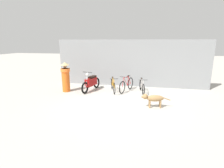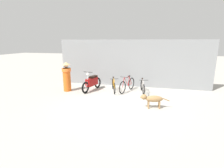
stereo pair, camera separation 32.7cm
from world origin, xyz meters
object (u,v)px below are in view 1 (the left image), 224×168
(bicycle_1, at_px, (127,85))
(person_in_robes, at_px, (66,77))
(bicycle_0, at_px, (113,86))
(motorcycle, at_px, (91,83))
(bicycle_2, at_px, (142,87))
(stray_dog, at_px, (153,98))

(bicycle_1, relative_size, person_in_robes, 1.03)
(bicycle_0, height_order, motorcycle, motorcycle)
(bicycle_0, xyz_separation_m, bicycle_2, (1.61, 0.12, -0.01))
(bicycle_0, height_order, stray_dog, bicycle_0)
(stray_dog, bearing_deg, person_in_robes, -28.76)
(motorcycle, height_order, stray_dog, motorcycle)
(stray_dog, xyz_separation_m, person_in_robes, (-4.77, 1.57, 0.44))
(bicycle_2, relative_size, motorcycle, 0.87)
(stray_dog, bearing_deg, bicycle_0, -54.45)
(bicycle_0, bearing_deg, stray_dog, 27.76)
(stray_dog, relative_size, person_in_robes, 0.75)
(motorcycle, bearing_deg, person_in_robes, -58.98)
(bicycle_1, bearing_deg, person_in_robes, -59.12)
(bicycle_1, height_order, stray_dog, bicycle_1)
(bicycle_0, bearing_deg, person_in_robes, -97.10)
(bicycle_0, distance_m, bicycle_1, 0.77)
(bicycle_1, distance_m, person_in_robes, 3.46)
(person_in_robes, bearing_deg, motorcycle, -152.06)
(stray_dog, bearing_deg, bicycle_1, -68.72)
(person_in_robes, bearing_deg, bicycle_2, -161.25)
(bicycle_2, height_order, motorcycle, motorcycle)
(bicycle_2, bearing_deg, person_in_robes, -91.77)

